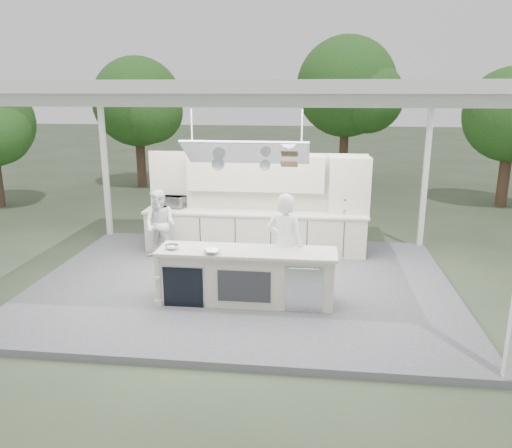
# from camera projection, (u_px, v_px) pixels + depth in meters

# --- Properties ---
(ground) EXTENTS (90.00, 90.00, 0.00)m
(ground) POSITION_uv_depth(u_px,v_px,m) (243.00, 287.00, 9.76)
(ground) COLOR #455238
(ground) RESTS_ON ground
(stage_deck) EXTENTS (8.00, 6.00, 0.12)m
(stage_deck) POSITION_uv_depth(u_px,v_px,m) (243.00, 285.00, 9.74)
(stage_deck) COLOR slate
(stage_deck) RESTS_ON ground
(tent) EXTENTS (8.20, 6.20, 3.86)m
(tent) POSITION_uv_depth(u_px,v_px,m) (242.00, 92.00, 8.78)
(tent) COLOR white
(tent) RESTS_ON ground
(demo_island) EXTENTS (3.10, 0.79, 0.95)m
(demo_island) POSITION_uv_depth(u_px,v_px,m) (246.00, 276.00, 8.71)
(demo_island) COLOR beige
(demo_island) RESTS_ON stage_deck
(back_counter) EXTENTS (5.08, 0.72, 0.95)m
(back_counter) POSITION_uv_depth(u_px,v_px,m) (255.00, 232.00, 11.42)
(back_counter) COLOR beige
(back_counter) RESTS_ON stage_deck
(back_wall_unit) EXTENTS (5.05, 0.48, 2.25)m
(back_wall_unit) POSITION_uv_depth(u_px,v_px,m) (275.00, 188.00, 11.33)
(back_wall_unit) COLOR beige
(back_wall_unit) RESTS_ON stage_deck
(tree_cluster) EXTENTS (19.55, 9.40, 5.85)m
(tree_cluster) POSITION_uv_depth(u_px,v_px,m) (276.00, 102.00, 18.29)
(tree_cluster) COLOR #4F3527
(tree_cluster) RESTS_ON ground
(head_chef) EXTENTS (0.79, 0.64, 1.89)m
(head_chef) POSITION_uv_depth(u_px,v_px,m) (285.00, 245.00, 8.87)
(head_chef) COLOR white
(head_chef) RESTS_ON stage_deck
(sous_chef) EXTENTS (0.88, 0.76, 1.54)m
(sous_chef) POSITION_uv_depth(u_px,v_px,m) (160.00, 225.00, 10.90)
(sous_chef) COLOR white
(sous_chef) RESTS_ON stage_deck
(toaster_oven) EXTENTS (0.58, 0.47, 0.28)m
(toaster_oven) POSITION_uv_depth(u_px,v_px,m) (174.00, 202.00, 11.65)
(toaster_oven) COLOR silver
(toaster_oven) RESTS_ON back_counter
(bowl_large) EXTENTS (0.34, 0.34, 0.07)m
(bowl_large) POSITION_uv_depth(u_px,v_px,m) (212.00, 252.00, 8.41)
(bowl_large) COLOR silver
(bowl_large) RESTS_ON demo_island
(bowl_small) EXTENTS (0.24, 0.24, 0.07)m
(bowl_small) POSITION_uv_depth(u_px,v_px,m) (172.00, 247.00, 8.64)
(bowl_small) COLOR silver
(bowl_small) RESTS_ON demo_island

